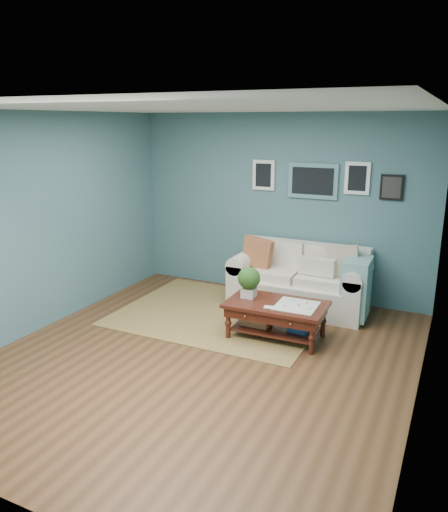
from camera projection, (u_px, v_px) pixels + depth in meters
The scene contains 4 objects.
room_shell at pixel (203, 240), 5.28m from camera, with size 5.00×5.02×2.70m.
area_rug at pixel (221, 314), 6.87m from camera, with size 2.72×2.18×0.01m, color brown.
loveseat at pixel (305, 281), 7.01m from camera, with size 1.93×0.88×0.99m.
coffee_table at pixel (271, 308), 6.08m from camera, with size 1.21×0.73×0.84m.
Camera 1 is at (2.44, -4.48, 2.58)m, focal length 35.00 mm.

